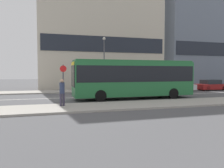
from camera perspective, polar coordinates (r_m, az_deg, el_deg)
name	(u,v)px	position (r m, az deg, el deg)	size (l,w,h in m)	color
ground_plane	(60,98)	(20.69, -13.46, -3.61)	(120.00, 120.00, 0.00)	#4F4F51
sidewalk_near	(65,108)	(14.51, -12.10, -6.17)	(44.00, 3.50, 0.13)	#A39E93
sidewalk_far	(57,92)	(26.90, -14.19, -1.95)	(44.00, 3.50, 0.13)	#A39E93
lane_centerline	(60,98)	(20.69, -13.46, -3.59)	(41.80, 0.16, 0.01)	silver
apartment_block_left_tower	(101,13)	(35.29, -2.90, 18.07)	(18.50, 6.26, 23.03)	beige
apartment_block_right_tower	(197,22)	(42.66, 21.42, 14.92)	(12.80, 6.02, 22.58)	slate
city_bus	(134,77)	(19.71, 5.64, 1.87)	(10.84, 2.58, 3.42)	#236B38
parked_car_0	(177,86)	(28.71, 16.57, -0.54)	(4.61, 1.77, 1.32)	silver
parked_car_1	(211,85)	(31.78, 24.47, -0.31)	(4.02, 1.88, 1.40)	maroon
pedestrian_near_stop	(62,91)	(14.92, -12.91, -1.68)	(0.34, 0.34, 1.80)	#383347
bus_stop_sign	(63,82)	(15.18, -12.61, 0.59)	(0.44, 0.12, 2.76)	#4C4C51
street_lamp	(104,58)	(26.73, -2.07, 6.84)	(0.36, 0.36, 6.51)	#4C4C51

